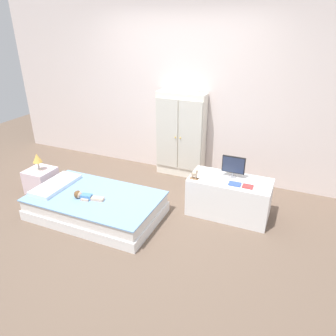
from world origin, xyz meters
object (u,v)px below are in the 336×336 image
Objects in this scene: doll at (83,196)px; rocking_horse_toy at (195,174)px; nightstand at (41,180)px; tv_monitor at (233,166)px; wardrobe at (181,135)px; tv_stand at (229,197)px; book_blue at (235,184)px; book_red at (248,186)px; table_lamp at (37,159)px; bed at (96,206)px.

rocking_horse_toy reaches higher than doll.
nightstand is 1.29× the size of tv_monitor.
wardrobe is 4.66× the size of tv_monitor.
wardrobe is 1.38m from tv_stand.
tv_stand is 7.03× the size of book_blue.
nightstand is 2.93m from book_red.
table_lamp reaches higher than tv_stand.
book_red is at bearing -38.23° from wardrobe.
tv_monitor is (2.66, 0.57, 0.14)m from table_lamp.
table_lamp is 1.90× the size of rocking_horse_toy.
table_lamp reaches higher than book_red.
tv_stand reaches higher than nightstand.
wardrobe is at bearing 137.95° from book_blue.
book_blue is at bearing -42.05° from wardrobe.
book_blue is (0.08, -0.11, 0.26)m from tv_stand.
tv_monitor is at bearing 139.66° from book_red.
doll is at bearing -17.93° from nightstand.
bed is 5.74× the size of tv_monitor.
wardrobe is at bearing 120.06° from rocking_horse_toy.
rocking_horse_toy is at bearing -174.22° from book_blue.
tv_stand is 0.42m from tv_monitor.
nightstand reaches higher than bed.
book_blue is at bearing 19.97° from bed.
bed is at bearing -154.57° from rocking_horse_toy.
doll reaches higher than nightstand.
doll is at bearing -129.28° from bed.
table_lamp is (-1.10, 0.22, 0.38)m from bed.
rocking_horse_toy is (-0.41, -0.16, 0.31)m from tv_stand.
doll is 2.72× the size of book_blue.
tv_stand is (1.55, 0.70, 0.11)m from bed.
doll is 1.58× the size of table_lamp.
doll is 1.41m from rocking_horse_toy.
book_blue is (2.73, 0.37, 0.34)m from nightstand.
tv_stand is (2.65, 0.48, -0.27)m from table_lamp.
nightstand is at bearing 162.07° from doll.
book_red is (2.88, 0.37, -0.01)m from table_lamp.
tv_monitor reaches higher than rocking_horse_toy.
doll is 1.37× the size of tv_monitor.
tv_monitor is at bearing 28.60° from doll.
bed is 1.91m from book_red.
wardrobe reaches higher than rocking_horse_toy.
tv_monitor is (0.00, 0.08, 0.41)m from tv_stand.
wardrobe reaches higher than book_blue.
bed is 1.13m from nightstand.
book_red is (0.16, 0.00, -0.00)m from book_blue.
doll is 2.01m from book_red.
book_red is (0.64, 0.05, -0.06)m from rocking_horse_toy.
table_lamp reaches higher than doll.
bed is 6.61× the size of table_lamp.
rocking_horse_toy reaches higher than nightstand.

